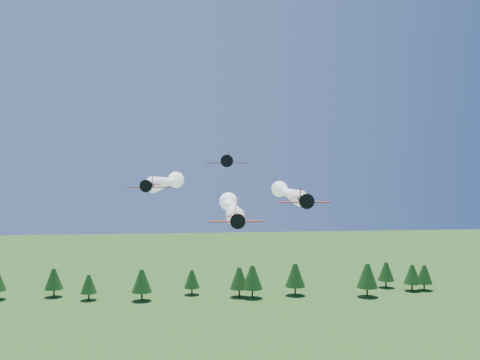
{
  "coord_description": "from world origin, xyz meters",
  "views": [
    {
      "loc": [
        -6.41,
        -79.0,
        44.94
      ],
      "look_at": [
        2.1,
        0.0,
        43.39
      ],
      "focal_mm": 40.0,
      "sensor_mm": 36.0,
      "label": 1
    }
  ],
  "objects": [
    {
      "name": "plane_lead",
      "position": [
        2.08,
        16.02,
        38.49
      ],
      "size": [
        7.67,
        45.6,
        3.7
      ],
      "rotation": [
        0.0,
        0.0,
        -0.06
      ],
      "color": "black",
      "rests_on": "ground"
    },
    {
      "name": "plane_left",
      "position": [
        -9.03,
        27.36,
        42.6
      ],
      "size": [
        8.75,
        46.52,
        3.7
      ],
      "rotation": [
        0.0,
        0.0,
        -0.09
      ],
      "color": "black",
      "rests_on": "ground"
    },
    {
      "name": "plane_right",
      "position": [
        14.55,
        27.0,
        40.38
      ],
      "size": [
        10.37,
        48.9,
        3.7
      ],
      "rotation": [
        0.0,
        0.0,
        -0.1
      ],
      "color": "black",
      "rests_on": "ground"
    },
    {
      "name": "plane_slot",
      "position": [
        0.88,
        7.22,
        46.28
      ],
      "size": [
        7.11,
        7.73,
        2.49
      ],
      "rotation": [
        0.0,
        0.0,
        -0.12
      ],
      "color": "black",
      "rests_on": "ground"
    },
    {
      "name": "treeline",
      "position": [
        2.52,
        109.45,
        6.85
      ],
      "size": [
        168.67,
        20.2,
        11.99
      ],
      "color": "#382314",
      "rests_on": "ground"
    }
  ]
}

